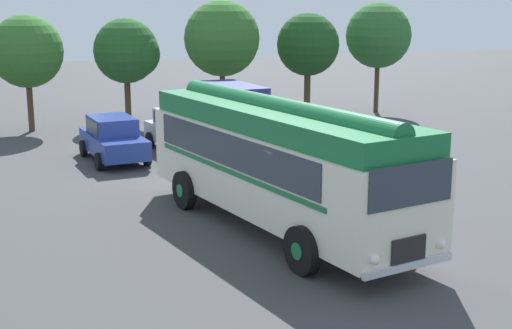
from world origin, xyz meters
The scene contains 10 objects.
ground_plane centered at (0.00, 0.00, 0.00)m, with size 120.00×120.00×0.00m, color #3D3D3F.
vintage_bus centered at (-0.22, 0.75, 1.89)m, with size 4.21×10.36×3.49m.
car_near_left centered at (-2.81, 10.59, 0.85)m, with size 2.21×4.32×1.66m.
car_mid_left centered at (0.04, 11.42, 0.85)m, with size 2.35×4.38×1.66m.
box_van centered at (2.44, 11.61, 1.36)m, with size 2.60×5.87×2.50m.
tree_left_of_centre centered at (-5.34, 18.38, 3.60)m, with size 3.31×3.31×5.34m.
tree_centre centered at (-0.55, 18.69, 3.53)m, with size 3.14×3.13×5.14m.
tree_right_of_centre centered at (3.78, 17.52, 4.10)m, with size 3.69×3.69×5.99m.
tree_far_right centered at (8.34, 17.43, 3.68)m, with size 3.20×3.20×5.37m.
tree_extra_right centered at (12.64, 17.97, 4.14)m, with size 3.49×3.49×5.89m.
Camera 1 is at (-7.15, -15.93, 5.81)m, focal length 50.00 mm.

